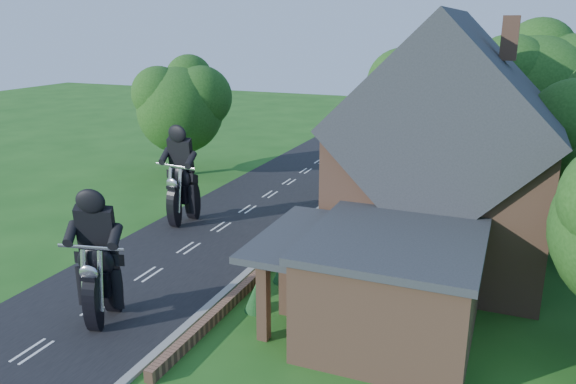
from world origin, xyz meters
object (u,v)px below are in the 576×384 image
at_px(motorcycle_follow, 184,209).
at_px(house, 444,161).
at_px(garden_wall, 294,242).
at_px(motorcycle_lead, 104,303).
at_px(annex, 389,284).

bearing_deg(motorcycle_follow, house, -171.33).
bearing_deg(garden_wall, house, 9.17).
relative_size(garden_wall, motorcycle_lead, 14.45).
distance_m(house, motorcycle_lead, 14.11).
xyz_separation_m(garden_wall, motorcycle_lead, (-3.44, -8.65, 0.51)).
bearing_deg(motorcycle_lead, annex, -174.72).
bearing_deg(annex, motorcycle_lead, -162.44).
xyz_separation_m(garden_wall, house, (6.19, 1.00, 4.14)).
relative_size(house, motorcycle_follow, 6.29).
bearing_deg(house, motorcycle_follow, -179.08).
bearing_deg(house, annex, -95.24).
bearing_deg(annex, house, 84.76).
height_order(annex, motorcycle_follow, annex).
height_order(garden_wall, annex, annex).
distance_m(garden_wall, house, 7.52).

